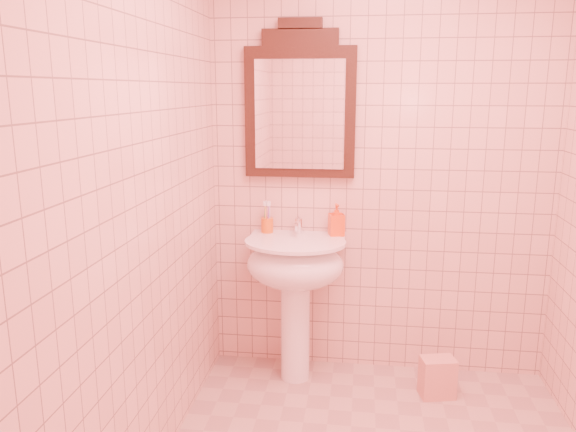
# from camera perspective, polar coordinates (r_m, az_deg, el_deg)

# --- Properties ---
(back_wall) EXTENTS (2.00, 0.02, 2.50)m
(back_wall) POSITION_cam_1_polar(r_m,az_deg,el_deg) (3.34, 9.40, 4.73)
(back_wall) COLOR beige
(back_wall) RESTS_ON floor
(pedestal_sink) EXTENTS (0.58, 0.58, 0.86)m
(pedestal_sink) POSITION_cam_1_polar(r_m,az_deg,el_deg) (3.27, 0.75, -5.89)
(pedestal_sink) COLOR white
(pedestal_sink) RESTS_ON floor
(faucet) EXTENTS (0.04, 0.16, 0.11)m
(faucet) POSITION_cam_1_polar(r_m,az_deg,el_deg) (3.33, 1.04, -0.92)
(faucet) COLOR white
(faucet) RESTS_ON pedestal_sink
(mirror) EXTENTS (0.64, 0.06, 0.90)m
(mirror) POSITION_cam_1_polar(r_m,az_deg,el_deg) (3.30, 1.22, 11.14)
(mirror) COLOR black
(mirror) RESTS_ON back_wall
(toothbrush_cup) EXTENTS (0.07, 0.07, 0.17)m
(toothbrush_cup) POSITION_cam_1_polar(r_m,az_deg,el_deg) (3.37, -2.13, -0.90)
(toothbrush_cup) COLOR #D65E12
(toothbrush_cup) RESTS_ON pedestal_sink
(soap_dispenser) EXTENTS (0.11, 0.11, 0.19)m
(soap_dispenser) POSITION_cam_1_polar(r_m,az_deg,el_deg) (3.31, 4.95, -0.38)
(soap_dispenser) COLOR #E24613
(soap_dispenser) RESTS_ON pedestal_sink
(towel) EXTENTS (0.21, 0.16, 0.23)m
(towel) POSITION_cam_1_polar(r_m,az_deg,el_deg) (3.41, 14.93, -15.55)
(towel) COLOR tan
(towel) RESTS_ON floor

